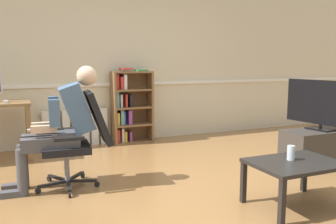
% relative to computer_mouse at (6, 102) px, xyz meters
% --- Properties ---
extents(ground_plane, '(18.00, 18.00, 0.00)m').
position_rel_computer_mouse_xyz_m(ground_plane, '(1.57, -2.03, -0.77)').
color(ground_plane, olive).
extents(back_wall, '(12.00, 0.13, 2.70)m').
position_rel_computer_mouse_xyz_m(back_wall, '(1.57, 0.62, 0.58)').
color(back_wall, beige).
rests_on(back_wall, ground_plane).
extents(computer_mouse, '(0.06, 0.10, 0.03)m').
position_rel_computer_mouse_xyz_m(computer_mouse, '(0.00, 0.00, 0.00)').
color(computer_mouse, white).
rests_on(computer_mouse, computer_desk).
extents(bookshelf, '(0.63, 0.29, 1.17)m').
position_rel_computer_mouse_xyz_m(bookshelf, '(1.73, 0.41, -0.20)').
color(bookshelf, brown).
rests_on(bookshelf, ground_plane).
extents(radiator, '(0.96, 0.08, 0.56)m').
position_rel_computer_mouse_xyz_m(radiator, '(0.93, 0.51, -0.49)').
color(radiator, white).
rests_on(radiator, ground_plane).
extents(office_chair, '(0.78, 0.62, 0.98)m').
position_rel_computer_mouse_xyz_m(office_chair, '(0.71, -1.29, -0.25)').
color(office_chair, black).
rests_on(office_chair, ground_plane).
extents(person_seated, '(0.96, 0.41, 1.24)m').
position_rel_computer_mouse_xyz_m(person_seated, '(0.52, -1.27, -0.12)').
color(person_seated, '#4C4C51').
rests_on(person_seated, ground_plane).
extents(tv_stand, '(0.95, 0.44, 0.42)m').
position_rel_computer_mouse_xyz_m(tv_stand, '(3.65, -1.58, -0.56)').
color(tv_stand, '#3D3833').
rests_on(tv_stand, ground_plane).
extents(tv_screen, '(0.26, 0.98, 0.63)m').
position_rel_computer_mouse_xyz_m(tv_screen, '(3.65, -1.58, -0.03)').
color(tv_screen, black).
rests_on(tv_screen, tv_stand).
extents(coffee_table, '(0.78, 0.57, 0.41)m').
position_rel_computer_mouse_xyz_m(coffee_table, '(2.35, -2.57, -0.41)').
color(coffee_table, black).
rests_on(coffee_table, ground_plane).
extents(drinking_glass, '(0.07, 0.07, 0.13)m').
position_rel_computer_mouse_xyz_m(drinking_glass, '(2.34, -2.51, -0.30)').
color(drinking_glass, silver).
rests_on(drinking_glass, coffee_table).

